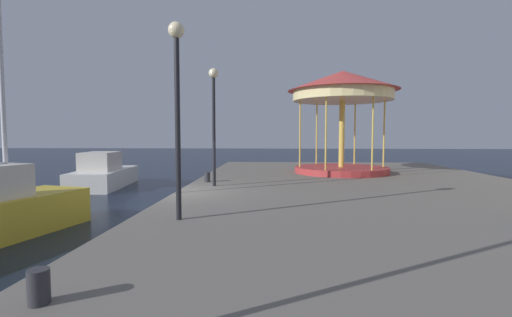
{
  "coord_description": "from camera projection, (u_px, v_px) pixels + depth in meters",
  "views": [
    {
      "loc": [
        3.36,
        -11.88,
        2.72
      ],
      "look_at": [
        2.41,
        5.71,
        1.55
      ],
      "focal_mm": 24.96,
      "sensor_mm": 36.0,
      "label": 1
    }
  ],
  "objects": [
    {
      "name": "ground_plane",
      "position": [
        177.0,
        214.0,
        12.2
      ],
      "size": [
        120.0,
        120.0,
        0.0
      ],
      "primitive_type": "plane",
      "color": "black"
    },
    {
      "name": "quay_dock",
      "position": [
        380.0,
        205.0,
        11.81
      ],
      "size": [
        13.68,
        26.76,
        0.8
      ],
      "primitive_type": "cube",
      "color": "slate",
      "rests_on": "ground"
    },
    {
      "name": "motorboat_white",
      "position": [
        103.0,
        174.0,
        18.55
      ],
      "size": [
        2.63,
        5.27,
        1.85
      ],
      "color": "white",
      "rests_on": "ground"
    },
    {
      "name": "carousel",
      "position": [
        342.0,
        97.0,
        17.89
      ],
      "size": [
        5.51,
        5.51,
        5.14
      ],
      "color": "#B23333",
      "rests_on": "quay_dock"
    },
    {
      "name": "lamp_post_mid_promenade",
      "position": [
        177.0,
        86.0,
        7.89
      ],
      "size": [
        0.36,
        0.36,
        4.4
      ],
      "color": "black",
      "rests_on": "quay_dock"
    },
    {
      "name": "lamp_post_far_end",
      "position": [
        214.0,
        106.0,
        13.22
      ],
      "size": [
        0.36,
        0.36,
        4.39
      ],
      "color": "black",
      "rests_on": "quay_dock"
    },
    {
      "name": "bollard_center",
      "position": [
        39.0,
        287.0,
        4.03
      ],
      "size": [
        0.24,
        0.24,
        0.4
      ],
      "primitive_type": "cylinder",
      "color": "#2D2D33",
      "rests_on": "quay_dock"
    },
    {
      "name": "bollard_north",
      "position": [
        207.0,
        177.0,
        14.58
      ],
      "size": [
        0.24,
        0.24,
        0.4
      ],
      "primitive_type": "cylinder",
      "color": "#2D2D33",
      "rests_on": "quay_dock"
    }
  ]
}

